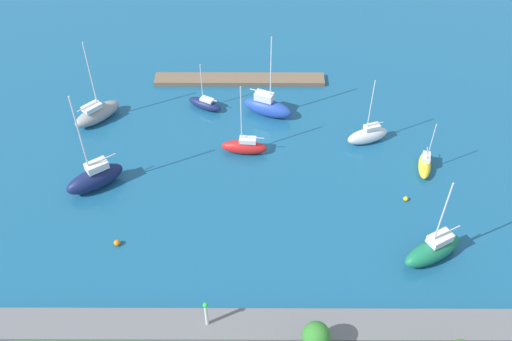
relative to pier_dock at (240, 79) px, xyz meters
The scene contains 15 objects.
water 15.69m from the pier_dock, 100.07° to the left, with size 160.00×160.00×0.00m, color #19567F.
pier_dock is the anchor object (origin of this frame).
breakwater 45.39m from the pier_dock, 93.46° to the left, with size 71.08×3.69×1.37m, color slate.
harbor_beacon 45.48m from the pier_dock, 87.15° to the left, with size 0.56×0.56×3.73m.
park_tree_mideast 49.02m from the pier_dock, 100.24° to the left, with size 2.80×2.80×4.24m.
sailboat_navy_near_pier 30.25m from the pier_dock, 52.72° to the left, with size 7.91×6.72×14.98m.
sailboat_green_far_north 42.64m from the pier_dock, 123.24° to the left, with size 8.25×6.23×12.70m.
sailboat_gray_off_beacon 23.30m from the pier_dock, 25.81° to the left, with size 7.23×7.38×13.22m.
sailboat_red_along_channel 17.34m from the pier_dock, 93.65° to the left, with size 6.58×2.52×11.33m.
sailboat_white_lone_north 23.95m from the pier_dock, 141.20° to the left, with size 6.40×3.76×10.80m.
sailboat_blue_by_breakwater 9.84m from the pier_dock, 116.92° to the left, with size 7.99×5.23×13.53m.
sailboat_yellow_mid_basin 32.95m from the pier_dock, 141.19° to the left, with size 2.79×5.43×8.23m.
sailboat_navy_lone_south 8.82m from the pier_dock, 54.35° to the left, with size 5.77×4.24×7.84m.
mooring_buoy_orange 36.61m from the pier_dock, 67.68° to the left, with size 0.78×0.78×0.78m, color orange.
mooring_buoy_yellow 34.48m from the pier_dock, 129.90° to the left, with size 0.63×0.63×0.63m, color yellow.
Camera 1 is at (-0.17, 61.44, 54.14)m, focal length 40.03 mm.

